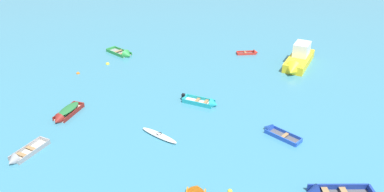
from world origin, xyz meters
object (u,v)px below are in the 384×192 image
at_px(rowboat_maroon_back_row_left, 65,114).
at_px(mooring_buoy_between_boats_right, 78,74).
at_px(rowboat_red_center, 252,53).
at_px(rowboat_blue_distant_center, 274,131).
at_px(motor_launch_yellow_cluster_outer, 298,60).
at_px(mooring_buoy_outer_edge, 108,64).
at_px(rowboat_green_near_camera, 124,54).
at_px(rowboat_grey_foreground_center, 21,157).
at_px(kayak_white_cluster_inner, 159,135).
at_px(mooring_buoy_far_field, 230,191).
at_px(rowboat_turquoise_far_right, 206,103).

distance_m(rowboat_maroon_back_row_left, mooring_buoy_between_boats_right, 9.20).
xyz_separation_m(rowboat_red_center, rowboat_blue_distant_center, (1.62, -17.57, 0.03)).
xyz_separation_m(motor_launch_yellow_cluster_outer, rowboat_red_center, (-5.19, 3.19, -0.66)).
distance_m(rowboat_red_center, mooring_buoy_outer_edge, 17.62).
height_order(rowboat_green_near_camera, rowboat_grey_foreground_center, rowboat_green_near_camera).
height_order(kayak_white_cluster_inner, mooring_buoy_far_field, kayak_white_cluster_inner).
relative_size(rowboat_grey_foreground_center, mooring_buoy_between_boats_right, 9.22).
bearing_deg(rowboat_red_center, motor_launch_yellow_cluster_outer, -31.57).
height_order(motor_launch_yellow_cluster_outer, rowboat_green_near_camera, motor_launch_yellow_cluster_outer).
bearing_deg(rowboat_maroon_back_row_left, rowboat_grey_foreground_center, -95.57).
relative_size(mooring_buoy_between_boats_right, mooring_buoy_outer_edge, 0.87).
height_order(rowboat_grey_foreground_center, mooring_buoy_between_boats_right, rowboat_grey_foreground_center).
relative_size(rowboat_red_center, rowboat_blue_distant_center, 0.87).
height_order(rowboat_green_near_camera, mooring_buoy_outer_edge, rowboat_green_near_camera).
distance_m(rowboat_maroon_back_row_left, mooring_buoy_outer_edge, 11.80).
height_order(kayak_white_cluster_inner, rowboat_blue_distant_center, rowboat_blue_distant_center).
xyz_separation_m(kayak_white_cluster_inner, rowboat_blue_distant_center, (9.08, 1.82, -0.01)).
height_order(rowboat_maroon_back_row_left, mooring_buoy_far_field, rowboat_maroon_back_row_left).
bearing_deg(rowboat_turquoise_far_right, rowboat_grey_foreground_center, -142.01).
height_order(motor_launch_yellow_cluster_outer, mooring_buoy_between_boats_right, motor_launch_yellow_cluster_outer).
xyz_separation_m(kayak_white_cluster_inner, mooring_buoy_outer_edge, (-9.22, 13.70, -0.16)).
bearing_deg(rowboat_grey_foreground_center, rowboat_red_center, 54.32).
xyz_separation_m(rowboat_maroon_back_row_left, rowboat_green_near_camera, (0.72, 14.68, -0.12)).
xyz_separation_m(rowboat_green_near_camera, rowboat_grey_foreground_center, (-1.31, -20.68, -0.00)).
distance_m(motor_launch_yellow_cluster_outer, mooring_buoy_far_field, 22.63).
xyz_separation_m(kayak_white_cluster_inner, rowboat_green_near_camera, (-8.08, 16.59, 0.01)).
distance_m(rowboat_blue_distant_center, mooring_buoy_outer_edge, 21.82).
bearing_deg(rowboat_green_near_camera, rowboat_blue_distant_center, -40.72).
distance_m(rowboat_grey_foreground_center, mooring_buoy_between_boats_right, 14.93).
bearing_deg(rowboat_green_near_camera, mooring_buoy_between_boats_right, -120.27).
height_order(rowboat_turquoise_far_right, rowboat_red_center, rowboat_turquoise_far_right).
bearing_deg(rowboat_turquoise_far_right, mooring_buoy_between_boats_right, 161.25).
distance_m(motor_launch_yellow_cluster_outer, rowboat_grey_foreground_center, 29.96).
distance_m(kayak_white_cluster_inner, rowboat_blue_distant_center, 9.26).
relative_size(rowboat_maroon_back_row_left, mooring_buoy_far_field, 11.58).
distance_m(kayak_white_cluster_inner, rowboat_maroon_back_row_left, 9.01).
bearing_deg(rowboat_green_near_camera, rowboat_turquoise_far_right, -44.08).
distance_m(rowboat_turquoise_far_right, rowboat_red_center, 14.34).
relative_size(motor_launch_yellow_cluster_outer, rowboat_green_near_camera, 1.87).
xyz_separation_m(motor_launch_yellow_cluster_outer, mooring_buoy_outer_edge, (-21.87, -2.50, -0.78)).
xyz_separation_m(rowboat_green_near_camera, mooring_buoy_far_field, (13.94, -21.96, -0.17)).
distance_m(rowboat_turquoise_far_right, mooring_buoy_far_field, 11.41).
distance_m(rowboat_red_center, rowboat_grey_foreground_center, 28.90).
distance_m(mooring_buoy_outer_edge, mooring_buoy_far_field, 24.31).
bearing_deg(rowboat_red_center, kayak_white_cluster_inner, -111.05).
bearing_deg(rowboat_blue_distant_center, rowboat_grey_foreground_center, -162.28).
relative_size(rowboat_green_near_camera, mooring_buoy_outer_edge, 9.09).
relative_size(rowboat_blue_distant_center, mooring_buoy_outer_edge, 7.29).
height_order(rowboat_green_near_camera, mooring_buoy_between_boats_right, rowboat_green_near_camera).
relative_size(rowboat_maroon_back_row_left, rowboat_green_near_camera, 0.92).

